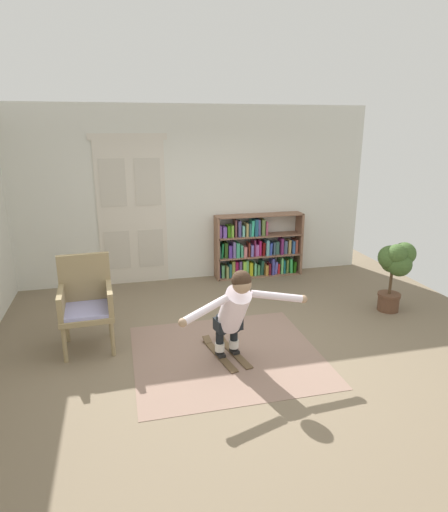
% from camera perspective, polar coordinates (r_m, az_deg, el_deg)
% --- Properties ---
extents(ground_plane, '(7.20, 7.20, 0.00)m').
position_cam_1_polar(ground_plane, '(5.44, 1.60, -11.38)').
color(ground_plane, '#76664F').
extents(back_wall, '(6.00, 0.10, 2.90)m').
position_cam_1_polar(back_wall, '(7.43, -3.65, 8.00)').
color(back_wall, silver).
rests_on(back_wall, ground).
extents(double_door, '(1.22, 0.05, 2.45)m').
position_cam_1_polar(double_door, '(7.30, -11.91, 5.78)').
color(double_door, beige).
rests_on(double_door, ground).
extents(rug, '(2.13, 1.97, 0.01)m').
position_cam_1_polar(rug, '(5.20, 0.37, -12.74)').
color(rug, '#8B6D5E').
rests_on(rug, ground).
extents(bookshelf, '(1.55, 0.30, 1.10)m').
position_cam_1_polar(bookshelf, '(7.67, 4.09, 0.91)').
color(bookshelf, '#835D48').
rests_on(bookshelf, ground).
extents(wicker_chair, '(0.63, 0.63, 1.10)m').
position_cam_1_polar(wicker_chair, '(5.41, -17.54, -5.57)').
color(wicker_chair, '#958159').
rests_on(wicker_chair, ground).
extents(potted_plant, '(0.51, 0.52, 1.02)m').
position_cam_1_polar(potted_plant, '(6.55, 21.45, -1.10)').
color(potted_plant, brown).
rests_on(potted_plant, ground).
extents(skis_pair, '(0.43, 0.86, 0.07)m').
position_cam_1_polar(skis_pair, '(5.21, 0.22, -12.41)').
color(skis_pair, brown).
rests_on(skis_pair, rug).
extents(person_skier, '(1.47, 0.77, 1.06)m').
position_cam_1_polar(person_skier, '(4.75, 1.38, -6.81)').
color(person_skier, white).
rests_on(person_skier, skis_pair).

